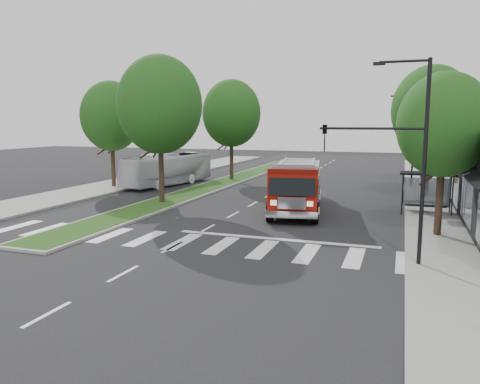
% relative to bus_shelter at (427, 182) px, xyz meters
% --- Properties ---
extents(ground, '(140.00, 140.00, 0.00)m').
position_rel_bus_shelter_xyz_m(ground, '(-11.20, -8.15, -2.04)').
color(ground, black).
rests_on(ground, ground).
extents(sidewalk_right, '(5.00, 80.00, 0.15)m').
position_rel_bus_shelter_xyz_m(sidewalk_right, '(1.30, 1.85, -1.96)').
color(sidewalk_right, gray).
rests_on(sidewalk_right, ground).
extents(sidewalk_left, '(5.00, 80.00, 0.15)m').
position_rel_bus_shelter_xyz_m(sidewalk_left, '(-25.70, 1.85, -1.96)').
color(sidewalk_left, gray).
rests_on(sidewalk_left, ground).
extents(median, '(3.00, 50.00, 0.15)m').
position_rel_bus_shelter_xyz_m(median, '(-17.20, 9.85, -1.96)').
color(median, gray).
rests_on(median, ground).
extents(bus_shelter, '(3.20, 1.60, 2.61)m').
position_rel_bus_shelter_xyz_m(bus_shelter, '(0.00, 0.00, 0.00)').
color(bus_shelter, black).
rests_on(bus_shelter, ground).
extents(tree_right_near, '(4.40, 4.40, 8.05)m').
position_rel_bus_shelter_xyz_m(tree_right_near, '(0.30, -6.15, 3.47)').
color(tree_right_near, black).
rests_on(tree_right_near, ground).
extents(tree_right_mid, '(5.60, 5.60, 9.72)m').
position_rel_bus_shelter_xyz_m(tree_right_mid, '(0.30, 5.85, 4.45)').
color(tree_right_mid, black).
rests_on(tree_right_mid, ground).
extents(tree_right_far, '(5.00, 5.00, 8.73)m').
position_rel_bus_shelter_xyz_m(tree_right_far, '(0.30, 15.85, 3.80)').
color(tree_right_far, black).
rests_on(tree_right_far, ground).
extents(tree_median_near, '(5.80, 5.80, 10.16)m').
position_rel_bus_shelter_xyz_m(tree_median_near, '(-17.20, -2.15, 4.77)').
color(tree_median_near, black).
rests_on(tree_median_near, ground).
extents(tree_median_far, '(5.60, 5.60, 9.72)m').
position_rel_bus_shelter_xyz_m(tree_median_far, '(-17.20, 11.85, 4.45)').
color(tree_median_far, black).
rests_on(tree_median_far, ground).
extents(tree_left_mid, '(5.20, 5.20, 9.16)m').
position_rel_bus_shelter_xyz_m(tree_left_mid, '(-25.20, 3.85, 4.12)').
color(tree_left_mid, black).
rests_on(tree_left_mid, ground).
extents(streetlight_right_near, '(4.08, 0.22, 8.00)m').
position_rel_bus_shelter_xyz_m(streetlight_right_near, '(-1.59, -11.65, 2.63)').
color(streetlight_right_near, black).
rests_on(streetlight_right_near, ground).
extents(streetlight_right_far, '(2.11, 0.20, 8.00)m').
position_rel_bus_shelter_xyz_m(streetlight_right_far, '(-0.85, 11.85, 2.44)').
color(streetlight_right_far, black).
rests_on(streetlight_right_far, ground).
extents(fire_engine, '(4.28, 9.82, 3.29)m').
position_rel_bus_shelter_xyz_m(fire_engine, '(-7.81, -1.54, -0.46)').
color(fire_engine, '#5D0A05').
rests_on(fire_engine, ground).
extents(city_bus, '(4.37, 10.62, 2.88)m').
position_rel_bus_shelter_xyz_m(city_bus, '(-21.48, 6.89, -0.60)').
color(city_bus, silver).
rests_on(city_bus, ground).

